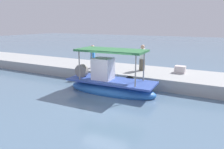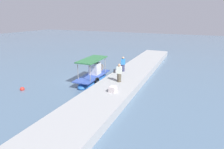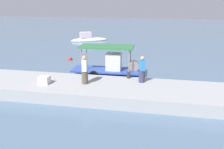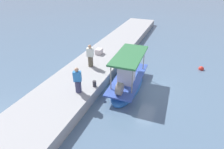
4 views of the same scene
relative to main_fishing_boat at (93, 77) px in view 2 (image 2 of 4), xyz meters
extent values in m
plane|color=slate|center=(-0.45, 0.87, -0.48)|extent=(120.00, 120.00, 0.00)
cube|color=#A5A7A7|center=(-0.45, -3.38, -0.12)|extent=(36.00, 3.79, 0.74)
ellipsoid|color=blue|center=(-0.09, 0.00, -0.34)|extent=(5.46, 1.97, 0.99)
cube|color=#3652AC|center=(-0.09, 0.00, 0.21)|extent=(5.24, 1.96, 0.10)
cube|color=silver|center=(0.45, 0.02, 0.84)|extent=(1.13, 1.03, 1.36)
cylinder|color=gray|center=(1.62, 0.74, 1.05)|extent=(0.07, 0.07, 1.78)
cylinder|color=gray|center=(1.66, -0.64, 1.05)|extent=(0.07, 0.07, 1.78)
cylinder|color=gray|center=(-1.84, 0.65, 1.05)|extent=(0.07, 0.07, 1.78)
cylinder|color=gray|center=(-1.80, -0.73, 1.05)|extent=(0.07, 0.07, 1.78)
cube|color=#327643|center=(-0.09, 0.00, 2.00)|extent=(4.01, 1.89, 0.12)
torus|color=black|center=(-0.87, -0.96, 0.01)|extent=(0.74, 0.20, 0.74)
cylinder|color=gray|center=(1.97, 0.06, 0.61)|extent=(0.81, 0.37, 0.80)
cylinder|color=brown|center=(-0.77, -3.35, 0.67)|extent=(0.47, 0.47, 0.84)
cube|color=silver|center=(-0.77, -3.35, 1.43)|extent=(0.37, 0.55, 0.69)
sphere|color=tan|center=(-0.77, -3.35, 1.92)|extent=(0.27, 0.27, 0.27)
cylinder|color=#393B5C|center=(2.71, -2.41, 0.65)|extent=(0.50, 0.50, 0.79)
cube|color=#3385D3|center=(2.71, -2.41, 1.37)|extent=(0.43, 0.55, 0.65)
sphere|color=tan|center=(2.71, -2.41, 1.83)|extent=(0.26, 0.26, 0.26)
cylinder|color=#2D2D33|center=(1.79, -1.75, 0.45)|extent=(0.24, 0.24, 0.40)
cube|color=silver|center=(-3.29, -3.81, 0.49)|extent=(0.69, 0.55, 0.47)
sphere|color=red|center=(-4.93, 5.05, -0.40)|extent=(0.43, 0.43, 0.43)
camera|label=1|loc=(-5.67, 10.55, 3.48)|focal=33.87mm
camera|label=2|loc=(-16.55, -9.71, 6.41)|focal=29.80mm
camera|label=3|loc=(3.56, -16.83, 5.32)|focal=37.99mm
camera|label=4|loc=(10.86, 3.09, 6.94)|focal=29.50mm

